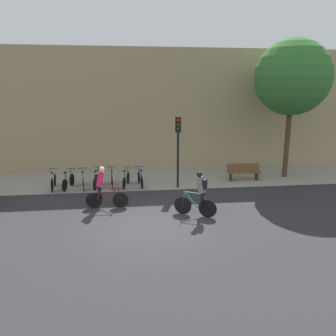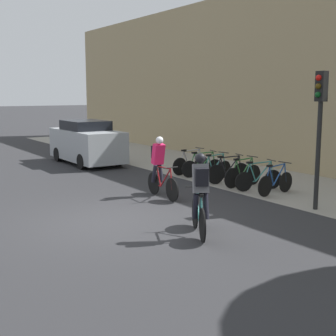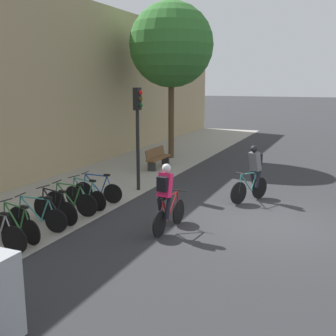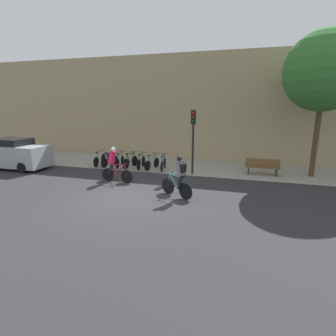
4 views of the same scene
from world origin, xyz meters
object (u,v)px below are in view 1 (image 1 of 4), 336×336
parked_bike_0 (53,181)px  bench (244,172)px  cyclist_grey (199,193)px  traffic_light_pole (178,139)px  parked_bike_6 (140,179)px  parked_bike_5 (126,179)px  parked_bike_4 (112,179)px  parked_bike_2 (83,181)px  cyclist_pink (102,186)px  parked_bike_1 (68,181)px  parked_bike_3 (97,180)px

parked_bike_0 → bench: 9.99m
cyclist_grey → traffic_light_pole: (-0.23, 3.98, 1.53)m
cyclist_grey → parked_bike_6: size_ratio=1.10×
parked_bike_5 → bench: parked_bike_5 is taller
parked_bike_0 → bench: (9.97, 0.49, 0.08)m
parked_bike_0 → parked_bike_4: (2.87, 0.00, 0.00)m
parked_bike_2 → traffic_light_pole: 5.20m
bench → parked_bike_5: bearing=-175.6°
parked_bike_2 → parked_bike_6: size_ratio=1.02×
traffic_light_pole → cyclist_pink: bearing=-144.0°
parked_bike_1 → parked_bike_5: (2.87, -0.00, 0.00)m
parked_bike_5 → parked_bike_6: size_ratio=1.02×
cyclist_grey → parked_bike_2: bearing=138.1°
parked_bike_0 → parked_bike_4: 2.87m
parked_bike_2 → parked_bike_4: 1.43m
parked_bike_4 → parked_bike_6: parked_bike_4 is taller
parked_bike_6 → parked_bike_5: bearing=-179.9°
parked_bike_2 → traffic_light_pole: bearing=-5.9°
parked_bike_4 → parked_bike_2: bearing=-179.9°
parked_bike_1 → parked_bike_3: parked_bike_3 is taller
cyclist_pink → bench: cyclist_pink is taller
cyclist_pink → cyclist_grey: size_ratio=0.99×
traffic_light_pole → bench: 4.40m
parked_bike_4 → cyclist_pink: bearing=-94.5°
cyclist_grey → parked_bike_1: bearing=141.9°
parked_bike_1 → parked_bike_3: 1.43m
parked_bike_4 → bench: bearing=3.9°
parked_bike_5 → cyclist_grey: bearing=-57.7°
parked_bike_1 → traffic_light_pole: traffic_light_pole is taller
parked_bike_1 → bench: bearing=3.0°
parked_bike_2 → parked_bike_6: bearing=0.0°
parked_bike_4 → cyclist_grey: bearing=-51.6°
parked_bike_4 → parked_bike_0: bearing=-180.0°
parked_bike_2 → traffic_light_pole: size_ratio=0.47×
parked_bike_0 → traffic_light_pole: traffic_light_pole is taller
parked_bike_3 → traffic_light_pole: bearing=-6.9°
parked_bike_3 → traffic_light_pole: traffic_light_pole is taller
parked_bike_1 → parked_bike_2: bearing=-0.0°
parked_bike_0 → parked_bike_6: size_ratio=1.06×
parked_bike_1 → parked_bike_5: 2.87m
traffic_light_pole → parked_bike_1: bearing=174.9°
cyclist_pink → parked_bike_4: 3.12m
cyclist_pink → parked_bike_2: (-1.19, 3.06, -0.56)m
parked_bike_4 → traffic_light_pole: (3.31, -0.49, 2.07)m
parked_bike_5 → traffic_light_pole: traffic_light_pole is taller
bench → parked_bike_1: bearing=-177.0°
cyclist_grey → parked_bike_2: cyclist_grey is taller
parked_bike_2 → parked_bike_5: (2.15, 0.00, -0.00)m
parked_bike_6 → bench: size_ratio=0.88×
parked_bike_1 → parked_bike_4: parked_bike_4 is taller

